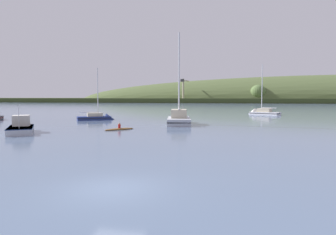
{
  "coord_description": "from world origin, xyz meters",
  "views": [
    {
      "loc": [
        4.87,
        -12.63,
        4.06
      ],
      "look_at": [
        -3.15,
        29.69,
        1.15
      ],
      "focal_mm": 32.74,
      "sensor_mm": 36.0,
      "label": 1
    }
  ],
  "objects_px": {
    "dockside_crane": "(183,92)",
    "fishing_boat_moored": "(21,129)",
    "sailboat_far_left": "(179,121)",
    "sailboat_outer_reach": "(98,119)",
    "canoe_with_paddler": "(119,129)",
    "sailboat_midwater_white": "(261,113)"
  },
  "relations": [
    {
      "from": "dockside_crane",
      "to": "fishing_boat_moored",
      "type": "relative_size",
      "value": 2.44
    },
    {
      "from": "dockside_crane",
      "to": "sailboat_far_left",
      "type": "relative_size",
      "value": 1.13
    },
    {
      "from": "dockside_crane",
      "to": "fishing_boat_moored",
      "type": "distance_m",
      "value": 186.18
    },
    {
      "from": "sailboat_outer_reach",
      "to": "fishing_boat_moored",
      "type": "distance_m",
      "value": 19.64
    },
    {
      "from": "sailboat_outer_reach",
      "to": "dockside_crane",
      "type": "bearing_deg",
      "value": 60.95
    },
    {
      "from": "sailboat_far_left",
      "to": "sailboat_outer_reach",
      "type": "height_order",
      "value": "sailboat_far_left"
    },
    {
      "from": "sailboat_outer_reach",
      "to": "canoe_with_paddler",
      "type": "xyz_separation_m",
      "value": [
        9.27,
        -14.9,
        -0.09
      ]
    },
    {
      "from": "dockside_crane",
      "to": "sailboat_midwater_white",
      "type": "distance_m",
      "value": 149.35
    },
    {
      "from": "dockside_crane",
      "to": "sailboat_outer_reach",
      "type": "xyz_separation_m",
      "value": [
        7.78,
        -166.28,
        -7.68
      ]
    },
    {
      "from": "dockside_crane",
      "to": "sailboat_outer_reach",
      "type": "bearing_deg",
      "value": -159.83
    },
    {
      "from": "fishing_boat_moored",
      "to": "sailboat_far_left",
      "type": "bearing_deg",
      "value": -80.21
    },
    {
      "from": "sailboat_midwater_white",
      "to": "canoe_with_paddler",
      "type": "relative_size",
      "value": 3.59
    },
    {
      "from": "sailboat_far_left",
      "to": "sailboat_outer_reach",
      "type": "distance_m",
      "value": 15.95
    },
    {
      "from": "fishing_boat_moored",
      "to": "dockside_crane",
      "type": "bearing_deg",
      "value": -30.69
    },
    {
      "from": "dockside_crane",
      "to": "canoe_with_paddler",
      "type": "bearing_deg",
      "value": -157.14
    },
    {
      "from": "dockside_crane",
      "to": "sailboat_outer_reach",
      "type": "height_order",
      "value": "dockside_crane"
    },
    {
      "from": "sailboat_far_left",
      "to": "fishing_boat_moored",
      "type": "relative_size",
      "value": 2.16
    },
    {
      "from": "dockside_crane",
      "to": "sailboat_outer_reach",
      "type": "relative_size",
      "value": 1.67
    },
    {
      "from": "sailboat_midwater_white",
      "to": "dockside_crane",
      "type": "bearing_deg",
      "value": -46.08
    },
    {
      "from": "canoe_with_paddler",
      "to": "sailboat_outer_reach",
      "type": "bearing_deg",
      "value": 73.72
    },
    {
      "from": "sailboat_far_left",
      "to": "fishing_boat_moored",
      "type": "xyz_separation_m",
      "value": [
        -16.0,
        -14.72,
        -0.04
      ]
    },
    {
      "from": "sailboat_midwater_white",
      "to": "sailboat_far_left",
      "type": "bearing_deg",
      "value": 90.28
    }
  ]
}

